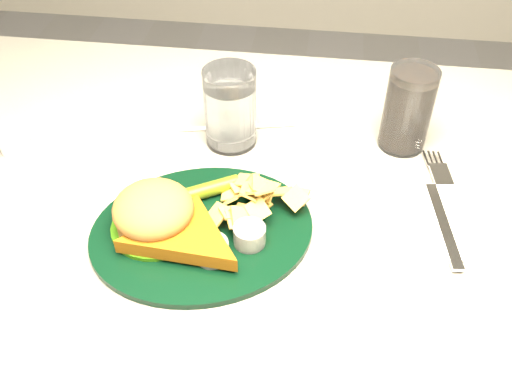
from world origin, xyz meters
TOP-DOWN VIEW (x-y plane):
  - table at (0.00, 0.00)m, footprint 1.20×0.80m
  - dinner_plate at (-0.05, -0.05)m, footprint 0.33×0.31m
  - water_glass at (-0.04, 0.14)m, footprint 0.08×0.08m
  - cola_glass at (0.20, 0.16)m, footprint 0.09×0.09m
  - fork_napkin at (0.24, 0.01)m, footprint 0.17×0.21m
  - ramekin at (-0.34, 0.08)m, footprint 0.05×0.05m
  - wrapped_straw at (-0.04, 0.17)m, footprint 0.19×0.10m

SIDE VIEW (x-z plane):
  - table at x=0.00m, z-range 0.00..0.75m
  - wrapped_straw at x=-0.04m, z-range 0.75..0.76m
  - fork_napkin at x=0.24m, z-range 0.75..0.76m
  - ramekin at x=-0.34m, z-range 0.75..0.78m
  - dinner_plate at x=-0.05m, z-range 0.75..0.81m
  - water_glass at x=-0.04m, z-range 0.75..0.87m
  - cola_glass at x=0.20m, z-range 0.75..0.87m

